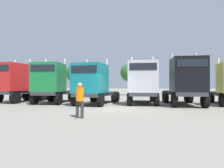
{
  "coord_description": "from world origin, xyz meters",
  "views": [
    {
      "loc": [
        2.09,
        -12.93,
        1.64
      ],
      "look_at": [
        -0.66,
        4.32,
        1.81
      ],
      "focal_mm": 29.76,
      "sensor_mm": 36.0,
      "label": 1
    }
  ],
  "objects_px": {
    "semi_truck_red": "(16,82)",
    "semi_truck_green": "(52,83)",
    "semi_truck_teal": "(93,84)",
    "semi_truck_black": "(185,82)",
    "visitor_in_hivis": "(80,98)",
    "semi_truck_silver": "(142,83)"
  },
  "relations": [
    {
      "from": "semi_truck_red",
      "to": "semi_truck_green",
      "type": "xyz_separation_m",
      "value": [
        4.09,
        -0.66,
        -0.07
      ]
    },
    {
      "from": "semi_truck_green",
      "to": "semi_truck_teal",
      "type": "distance_m",
      "value": 4.13
    },
    {
      "from": "semi_truck_black",
      "to": "visitor_in_hivis",
      "type": "distance_m",
      "value": 9.51
    },
    {
      "from": "semi_truck_red",
      "to": "semi_truck_green",
      "type": "height_order",
      "value": "semi_truck_red"
    },
    {
      "from": "semi_truck_green",
      "to": "semi_truck_red",
      "type": "bearing_deg",
      "value": -102.28
    },
    {
      "from": "semi_truck_red",
      "to": "visitor_in_hivis",
      "type": "bearing_deg",
      "value": 60.05
    },
    {
      "from": "semi_truck_teal",
      "to": "semi_truck_silver",
      "type": "xyz_separation_m",
      "value": [
        4.17,
        0.94,
        0.08
      ]
    },
    {
      "from": "semi_truck_green",
      "to": "visitor_in_hivis",
      "type": "xyz_separation_m",
      "value": [
        5.1,
        -6.98,
        -0.87
      ]
    },
    {
      "from": "semi_truck_red",
      "to": "semi_truck_black",
      "type": "height_order",
      "value": "semi_truck_black"
    },
    {
      "from": "semi_truck_teal",
      "to": "semi_truck_black",
      "type": "bearing_deg",
      "value": 99.34
    },
    {
      "from": "semi_truck_green",
      "to": "semi_truck_black",
      "type": "xyz_separation_m",
      "value": [
        11.71,
        -0.21,
        0.05
      ]
    },
    {
      "from": "semi_truck_red",
      "to": "visitor_in_hivis",
      "type": "distance_m",
      "value": 12.0
    },
    {
      "from": "semi_truck_green",
      "to": "semi_truck_teal",
      "type": "relative_size",
      "value": 0.89
    },
    {
      "from": "semi_truck_red",
      "to": "semi_truck_silver",
      "type": "xyz_separation_m",
      "value": [
        12.36,
        -0.23,
        -0.09
      ]
    },
    {
      "from": "semi_truck_red",
      "to": "semi_truck_black",
      "type": "bearing_deg",
      "value": 96.64
    },
    {
      "from": "semi_truck_silver",
      "to": "semi_truck_black",
      "type": "xyz_separation_m",
      "value": [
        3.44,
        -0.64,
        0.08
      ]
    },
    {
      "from": "semi_truck_black",
      "to": "semi_truck_silver",
      "type": "bearing_deg",
      "value": -101.97
    },
    {
      "from": "semi_truck_red",
      "to": "semi_truck_green",
      "type": "bearing_deg",
      "value": 90.58
    },
    {
      "from": "semi_truck_silver",
      "to": "semi_truck_teal",
      "type": "bearing_deg",
      "value": -78.72
    },
    {
      "from": "semi_truck_black",
      "to": "semi_truck_red",
      "type": "bearing_deg",
      "value": -94.61
    },
    {
      "from": "semi_truck_black",
      "to": "visitor_in_hivis",
      "type": "xyz_separation_m",
      "value": [
        -6.6,
        -6.77,
        -0.92
      ]
    },
    {
      "from": "semi_truck_teal",
      "to": "semi_truck_silver",
      "type": "relative_size",
      "value": 1.04
    }
  ]
}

